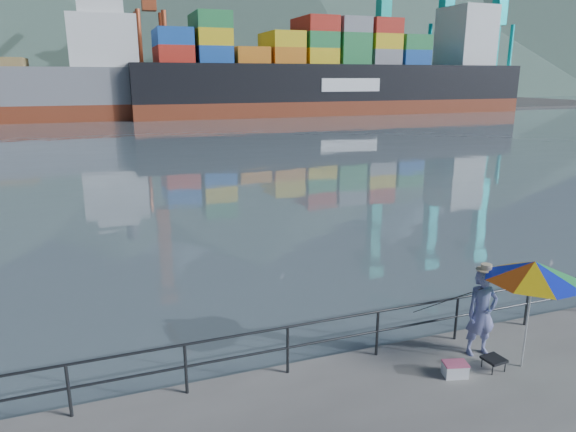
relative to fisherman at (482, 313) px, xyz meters
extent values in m
cube|color=slate|center=(-3.07, 128.98, -0.94)|extent=(500.00, 280.00, 0.00)
cube|color=#514F4C|center=(6.93, 91.98, -0.94)|extent=(200.00, 40.00, 0.40)
cylinder|color=#2D3033|center=(-3.07, 0.68, 0.06)|extent=(22.00, 0.05, 0.05)
cylinder|color=#2D3033|center=(-3.07, 0.68, -0.39)|extent=(22.00, 0.05, 0.05)
cube|color=#2D3033|center=(-3.07, 0.68, -0.44)|extent=(22.00, 0.06, 1.00)
cone|color=#385147|center=(126.93, 213.98, 30.06)|extent=(257.92, 257.92, 62.00)
cone|color=#385147|center=(196.93, 218.98, 34.06)|extent=(291.20, 291.20, 70.00)
cube|color=gray|center=(6.93, 90.98, 1.66)|extent=(6.00, 2.40, 5.20)
cube|color=gray|center=(13.43, 90.98, 1.66)|extent=(6.00, 2.40, 5.20)
cube|color=red|center=(19.93, 90.98, 0.36)|extent=(6.00, 2.40, 2.60)
cube|color=#194CA5|center=(26.43, 90.98, 1.66)|extent=(6.00, 2.40, 5.20)
cube|color=red|center=(32.93, 90.98, 0.36)|extent=(6.00, 2.40, 2.60)
cube|color=#194CA5|center=(39.43, 90.98, 2.96)|extent=(6.00, 2.40, 7.80)
cube|color=yellow|center=(45.93, 90.98, 2.96)|extent=(6.00, 2.40, 7.80)
cube|color=orange|center=(52.43, 90.98, 2.96)|extent=(6.00, 2.40, 7.80)
cube|color=#267F3F|center=(58.93, 90.98, 1.66)|extent=(6.00, 2.40, 5.20)
cube|color=orange|center=(6.93, 93.98, 0.36)|extent=(6.00, 2.40, 2.60)
cube|color=gray|center=(13.43, 93.98, 2.96)|extent=(6.00, 2.40, 7.80)
cube|color=red|center=(19.93, 93.98, 0.36)|extent=(6.00, 2.40, 2.60)
cube|color=red|center=(26.43, 93.98, 2.96)|extent=(6.00, 2.40, 7.80)
cube|color=#267F3F|center=(32.93, 93.98, 2.96)|extent=(6.00, 2.40, 7.80)
cube|color=gray|center=(39.43, 93.98, 0.36)|extent=(6.00, 2.40, 2.60)
cube|color=red|center=(45.93, 93.98, 1.66)|extent=(6.00, 2.40, 5.20)
cube|color=orange|center=(52.43, 93.98, 2.96)|extent=(6.00, 2.40, 7.80)
cube|color=#267F3F|center=(58.93, 93.98, 1.66)|extent=(6.00, 2.40, 5.20)
cube|color=red|center=(6.93, 96.98, 0.36)|extent=(6.00, 2.40, 2.60)
cube|color=orange|center=(13.43, 96.98, 0.36)|extent=(6.00, 2.40, 2.60)
cube|color=red|center=(19.93, 96.98, 1.66)|extent=(6.00, 2.40, 5.20)
imported|color=navy|center=(0.00, 0.00, 0.00)|extent=(0.74, 0.54, 1.87)
cylinder|color=white|center=(0.50, -0.73, 0.10)|extent=(0.04, 0.04, 2.08)
cone|color=yellow|center=(0.50, -0.73, 1.14)|extent=(2.39, 2.39, 0.38)
cube|color=black|center=(-0.13, -0.63, -0.71)|extent=(0.42, 0.42, 0.05)
cube|color=#2D3033|center=(-0.13, -0.63, -0.83)|extent=(0.33, 0.33, 0.21)
cube|color=white|center=(-1.01, -0.55, -0.81)|extent=(0.51, 0.41, 0.26)
cylinder|color=black|center=(-0.30, 0.81, -0.94)|extent=(0.33, 1.90, 1.35)
cube|color=silver|center=(-5.76, 73.08, 9.56)|extent=(9.00, 8.40, 7.00)
cube|color=maroon|center=(30.19, 71.80, -0.19)|extent=(65.97, 11.00, 2.50)
cube|color=black|center=(30.19, 71.80, 3.86)|extent=(65.97, 11.00, 5.60)
cube|color=silver|center=(55.26, 71.80, 11.66)|extent=(7.00, 8.80, 10.00)
camera|label=1|loc=(-7.15, -7.84, 4.77)|focal=32.00mm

